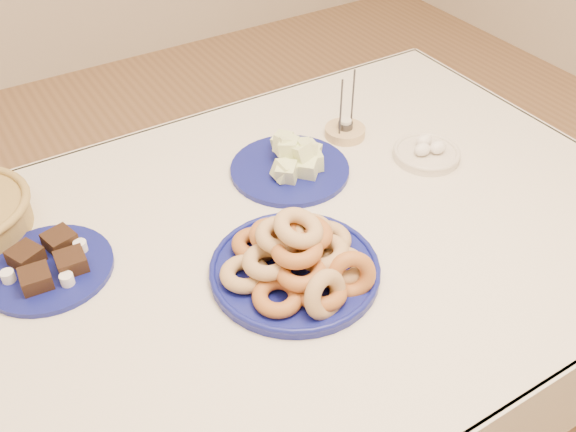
% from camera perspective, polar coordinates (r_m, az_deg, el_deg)
% --- Properties ---
extents(dining_table, '(1.71, 1.11, 0.75)m').
position_cam_1_polar(dining_table, '(1.43, -1.06, -5.24)').
color(dining_table, brown).
rests_on(dining_table, ground).
extents(donut_platter, '(0.37, 0.37, 0.15)m').
position_cam_1_polar(donut_platter, '(1.25, 0.86, -4.04)').
color(donut_platter, navy).
rests_on(donut_platter, dining_table).
extents(melon_plate, '(0.37, 0.37, 0.10)m').
position_cam_1_polar(melon_plate, '(1.53, 0.51, 4.82)').
color(melon_plate, navy).
rests_on(melon_plate, dining_table).
extents(brownie_plate, '(0.32, 0.32, 0.05)m').
position_cam_1_polar(brownie_plate, '(1.37, -20.50, -4.11)').
color(brownie_plate, navy).
rests_on(brownie_plate, dining_table).
extents(candle_holder, '(0.14, 0.14, 0.18)m').
position_cam_1_polar(candle_holder, '(1.68, 5.09, 7.59)').
color(candle_holder, tan).
rests_on(candle_holder, dining_table).
extents(egg_bowl, '(0.18, 0.18, 0.05)m').
position_cam_1_polar(egg_bowl, '(1.62, 12.23, 5.54)').
color(egg_bowl, beige).
rests_on(egg_bowl, dining_table).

